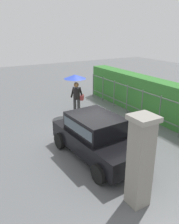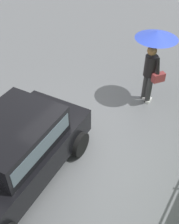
{
  "view_description": "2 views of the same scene",
  "coord_description": "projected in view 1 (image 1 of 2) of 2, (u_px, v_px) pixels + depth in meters",
  "views": [
    {
      "loc": [
        7.9,
        -4.53,
        4.29
      ],
      "look_at": [
        0.09,
        -0.04,
        0.98
      ],
      "focal_mm": 37.15,
      "sensor_mm": 36.0,
      "label": 1
    },
    {
      "loc": [
        4.14,
        2.57,
        5.01
      ],
      "look_at": [
        0.05,
        -0.0,
        0.91
      ],
      "focal_mm": 44.72,
      "sensor_mm": 36.0,
      "label": 2
    }
  ],
  "objects": [
    {
      "name": "pedestrian",
      "position": [
        76.0,
        84.0,
        11.57
      ],
      "size": [
        1.1,
        1.1,
        2.09
      ],
      "rotation": [
        0.0,
        0.0,
        2.52
      ],
      "color": "#333333",
      "rests_on": "ground"
    },
    {
      "name": "gate_pillar",
      "position": [
        140.0,
        161.0,
        5.6
      ],
      "size": [
        0.6,
        0.6,
        2.42
      ],
      "color": "gray",
      "rests_on": "ground"
    },
    {
      "name": "fence_section",
      "position": [
        150.0,
        107.0,
        10.71
      ],
      "size": [
        10.44,
        0.05,
        1.5
      ],
      "color": "#59605B",
      "rests_on": "ground"
    },
    {
      "name": "car",
      "position": [
        96.0,
        135.0,
        7.97
      ],
      "size": [
        3.83,
        2.06,
        1.48
      ],
      "rotation": [
        0.0,
        0.0,
        0.06
      ],
      "color": "black",
      "rests_on": "ground"
    },
    {
      "name": "ground_plane",
      "position": [
        89.0,
        132.0,
        10.03
      ],
      "size": [
        40.0,
        40.0,
        0.0
      ],
      "primitive_type": "plane",
      "color": "slate"
    },
    {
      "name": "hedge_row",
      "position": [
        162.0,
        102.0,
        11.01
      ],
      "size": [
        11.39,
        0.9,
        1.9
      ],
      "primitive_type": "cube",
      "color": "#387F33",
      "rests_on": "ground"
    }
  ]
}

